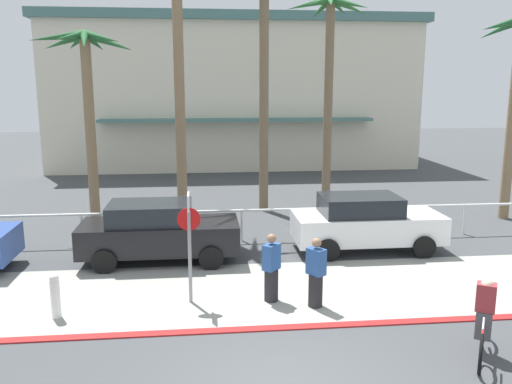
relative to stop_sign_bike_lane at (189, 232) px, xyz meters
name	(u,v)px	position (x,y,z in m)	size (l,w,h in m)	color
ground_plane	(238,228)	(1.55, 6.28, -1.68)	(80.00, 80.00, 0.00)	#424447
sidewalk_strip	(256,292)	(1.55, 0.48, -1.67)	(44.00, 4.00, 0.02)	#9E9E93
curb_paint	(266,328)	(1.55, -1.52, -1.66)	(44.00, 0.24, 0.03)	maroon
building_backdrop	(232,92)	(2.37, 22.65, 2.76)	(21.95, 10.15, 8.83)	beige
rail_fence	(242,215)	(1.55, 4.78, -0.83)	(19.91, 0.08, 1.04)	white
stop_sign_bike_lane	(189,232)	(0.00, 0.00, 0.00)	(0.52, 0.56, 2.56)	gray
bollard_1	(55,296)	(-2.85, -0.53, -1.16)	(0.20, 0.20, 1.00)	white
palm_tree_1	(87,73)	(-3.55, 7.79, 3.63)	(3.35, 3.51, 6.75)	#846B4C
palm_tree_2	(176,2)	(-0.42, 7.47, 5.97)	(3.50, 3.73, 10.13)	#846B4C
palm_tree_3	(263,41)	(2.72, 8.93, 4.84)	(2.81, 3.35, 8.78)	#756047
palm_tree_4	(329,54)	(5.53, 10.07, 4.45)	(3.26, 3.32, 8.36)	#756047
car_black_1	(158,231)	(-0.95, 3.08, -0.81)	(4.40, 2.02, 1.69)	black
car_white_2	(365,222)	(5.16, 3.42, -0.81)	(4.40, 2.02, 1.69)	white
cyclist_red_0	(484,321)	(5.38, -3.01, -0.98)	(0.98, 1.59, 1.50)	black
pedestrian_0	(316,276)	(2.79, -0.53, -0.94)	(0.45, 0.48, 1.61)	#232326
pedestrian_1	(271,271)	(1.85, -0.11, -0.94)	(0.46, 0.47, 1.62)	#232326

